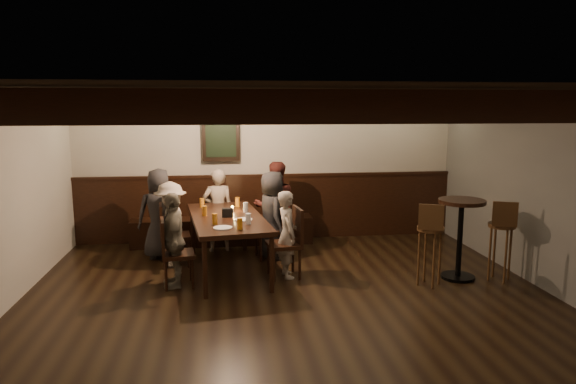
{
  "coord_description": "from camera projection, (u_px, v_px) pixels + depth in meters",
  "views": [
    {
      "loc": [
        -0.78,
        -5.27,
        2.32
      ],
      "look_at": [
        0.06,
        1.3,
        1.19
      ],
      "focal_mm": 32.0,
      "sensor_mm": 36.0,
      "label": 1
    }
  ],
  "objects": [
    {
      "name": "room",
      "position": [
        257.0,
        190.0,
        7.59
      ],
      "size": [
        7.0,
        7.0,
        7.0
      ],
      "color": "black",
      "rests_on": "ground"
    },
    {
      "name": "dining_table",
      "position": [
        227.0,
        221.0,
        7.14
      ],
      "size": [
        1.21,
        2.21,
        0.79
      ],
      "rotation": [
        0.0,
        0.0,
        0.13
      ],
      "color": "black",
      "rests_on": "floor"
    },
    {
      "name": "chair_left_near",
      "position": [
        174.0,
        247.0,
        7.47
      ],
      "size": [
        0.47,
        0.47,
        0.92
      ],
      "rotation": [
        0.0,
        0.0,
        -1.44
      ],
      "color": "black",
      "rests_on": "floor"
    },
    {
      "name": "chair_left_far",
      "position": [
        177.0,
        266.0,
        6.61
      ],
      "size": [
        0.45,
        0.45,
        0.89
      ],
      "rotation": [
        0.0,
        0.0,
        -1.44
      ],
      "color": "black",
      "rests_on": "floor"
    },
    {
      "name": "chair_right_near",
      "position": [
        271.0,
        240.0,
        7.83
      ],
      "size": [
        0.46,
        0.46,
        0.91
      ],
      "rotation": [
        0.0,
        0.0,
        1.7
      ],
      "color": "black",
      "rests_on": "floor"
    },
    {
      "name": "chair_right_far",
      "position": [
        285.0,
        256.0,
        6.97
      ],
      "size": [
        0.49,
        0.49,
        0.95
      ],
      "rotation": [
        0.0,
        0.0,
        1.7
      ],
      "color": "black",
      "rests_on": "floor"
    },
    {
      "name": "person_bench_left",
      "position": [
        160.0,
        213.0,
        7.78
      ],
      "size": [
        0.73,
        0.52,
        1.38
      ],
      "primitive_type": "imported",
      "rotation": [
        0.0,
        0.0,
        3.27
      ],
      "color": "#29292B",
      "rests_on": "floor"
    },
    {
      "name": "person_bench_centre",
      "position": [
        218.0,
        210.0,
        8.16
      ],
      "size": [
        0.52,
        0.38,
        1.33
      ],
      "primitive_type": "imported",
      "rotation": [
        0.0,
        0.0,
        3.27
      ],
      "color": "gray",
      "rests_on": "floor"
    },
    {
      "name": "person_bench_right",
      "position": [
        275.0,
        206.0,
        8.23
      ],
      "size": [
        0.76,
        0.63,
        1.43
      ],
      "primitive_type": "imported",
      "rotation": [
        0.0,
        0.0,
        3.27
      ],
      "color": "#59231E",
      "rests_on": "floor"
    },
    {
      "name": "person_left_near",
      "position": [
        171.0,
        224.0,
        7.41
      ],
      "size": [
        0.56,
        0.85,
        1.23
      ],
      "primitive_type": "imported",
      "rotation": [
        0.0,
        0.0,
        -1.44
      ],
      "color": "#A4998B",
      "rests_on": "floor"
    },
    {
      "name": "person_left_far",
      "position": [
        174.0,
        240.0,
        6.55
      ],
      "size": [
        0.39,
        0.76,
        1.23
      ],
      "primitive_type": "imported",
      "rotation": [
        0.0,
        0.0,
        -1.44
      ],
      "color": "slate",
      "rests_on": "floor"
    },
    {
      "name": "person_right_near",
      "position": [
        272.0,
        215.0,
        7.77
      ],
      "size": [
        0.51,
        0.7,
        1.34
      ],
      "primitive_type": "imported",
      "rotation": [
        0.0,
        0.0,
        1.7
      ],
      "color": "#242326",
      "rests_on": "floor"
    },
    {
      "name": "person_right_far",
      "position": [
        287.0,
        234.0,
        6.92
      ],
      "size": [
        0.34,
        0.47,
        1.19
      ],
      "primitive_type": "imported",
      "rotation": [
        0.0,
        0.0,
        1.7
      ],
      "color": "#9F9486",
      "rests_on": "floor"
    },
    {
      "name": "pint_a",
      "position": [
        202.0,
        203.0,
        7.72
      ],
      "size": [
        0.07,
        0.07,
        0.14
      ],
      "primitive_type": "cylinder",
      "color": "#BF7219",
      "rests_on": "dining_table"
    },
    {
      "name": "pint_b",
      "position": [
        237.0,
        202.0,
        7.8
      ],
      "size": [
        0.07,
        0.07,
        0.14
      ],
      "primitive_type": "cylinder",
      "color": "#BF7219",
      "rests_on": "dining_table"
    },
    {
      "name": "pint_c",
      "position": [
        204.0,
        211.0,
        7.14
      ],
      "size": [
        0.07,
        0.07,
        0.14
      ],
      "primitive_type": "cylinder",
      "color": "#BF7219",
      "rests_on": "dining_table"
    },
    {
      "name": "pint_d",
      "position": [
        246.0,
        207.0,
        7.39
      ],
      "size": [
        0.07,
        0.07,
        0.14
      ],
      "primitive_type": "cylinder",
      "color": "silver",
      "rests_on": "dining_table"
    },
    {
      "name": "pint_e",
      "position": [
        215.0,
        219.0,
        6.64
      ],
      "size": [
        0.07,
        0.07,
        0.14
      ],
      "primitive_type": "cylinder",
      "color": "#BF7219",
      "rests_on": "dining_table"
    },
    {
      "name": "pint_f",
      "position": [
        248.0,
        219.0,
        6.65
      ],
      "size": [
        0.07,
        0.07,
        0.14
      ],
      "primitive_type": "cylinder",
      "color": "silver",
      "rests_on": "dining_table"
    },
    {
      "name": "pint_g",
      "position": [
        240.0,
        224.0,
        6.37
      ],
      "size": [
        0.07,
        0.07,
        0.14
      ],
      "primitive_type": "cylinder",
      "color": "#BF7219",
      "rests_on": "dining_table"
    },
    {
      "name": "plate_near",
      "position": [
        223.0,
        228.0,
        6.43
      ],
      "size": [
        0.24,
        0.24,
        0.01
      ],
      "primitive_type": "cylinder",
      "color": "white",
      "rests_on": "dining_table"
    },
    {
      "name": "plate_far",
      "position": [
        243.0,
        219.0,
        6.89
      ],
      "size": [
        0.24,
        0.24,
        0.01
      ],
      "primitive_type": "cylinder",
      "color": "white",
      "rests_on": "dining_table"
    },
    {
      "name": "condiment_caddy",
      "position": [
        227.0,
        213.0,
        7.08
      ],
      "size": [
        0.15,
        0.1,
        0.12
      ],
      "primitive_type": "cube",
      "color": "black",
      "rests_on": "dining_table"
    },
    {
      "name": "candle",
      "position": [
        232.0,
        210.0,
        7.44
      ],
      "size": [
        0.05,
        0.05,
        0.05
      ],
      "primitive_type": "cylinder",
      "color": "beige",
      "rests_on": "dining_table"
    },
    {
      "name": "high_top_table",
      "position": [
        460.0,
        227.0,
        6.83
      ],
      "size": [
        0.61,
        0.61,
        1.08
      ],
      "color": "black",
      "rests_on": "floor"
    },
    {
      "name": "bar_stool_left",
      "position": [
        429.0,
        255.0,
        6.62
      ],
      "size": [
        0.39,
        0.4,
        1.1
      ],
      "rotation": [
        0.0,
        0.0,
        -0.42
      ],
      "color": "#3B2313",
      "rests_on": "floor"
    },
    {
      "name": "bar_stool_right",
      "position": [
        500.0,
        251.0,
        6.79
      ],
      "size": [
        0.38,
        0.39,
        1.1
      ],
      "rotation": [
        0.0,
        0.0,
        -0.37
      ],
      "color": "#3B2313",
      "rests_on": "floor"
    }
  ]
}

